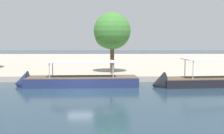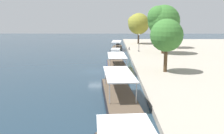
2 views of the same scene
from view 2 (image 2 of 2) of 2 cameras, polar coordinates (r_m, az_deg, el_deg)
The scene contains 11 objects.
ground_plane at distance 42.25m, azimuth -3.71°, elevation -1.03°, with size 220.00×220.00×0.00m, color #1E3342.
tour_boat_0 at distance 71.59m, azimuth 1.10°, elevation 4.21°, with size 13.29×3.52×3.60m.
motor_yacht_1 at distance 56.86m, azimuth 0.89°, elevation 2.71°, with size 9.00×3.04×4.19m.
tour_boat_2 at distance 43.22m, azimuth 1.01°, elevation -0.16°, with size 13.76×3.79×3.96m.
tour_boat_3 at distance 28.27m, azimuth 1.29°, elevation -6.37°, with size 14.44×4.37×4.30m.
mooring_bollard_0 at distance 65.71m, azimuth 3.95°, elevation 4.27°, with size 0.28×0.28×0.79m.
lamp_post at distance 62.69m, azimuth 6.21°, elevation 5.76°, with size 0.34×0.34×4.43m.
tree_1 at distance 82.70m, azimuth 6.03°, elevation 9.95°, with size 6.91×6.92×9.96m.
tree_2 at distance 38.97m, azimuth 12.24°, elevation 6.85°, with size 5.01×5.01×8.16m.
tree_3 at distance 59.68m, azimuth 11.49°, elevation 10.44°, with size 7.44×7.64×11.31m.
tree_4 at distance 71.91m, azimuth 12.81°, elevation 10.90°, with size 6.11×6.09×11.26m.
Camera 2 is at (41.20, 3.11, 8.81)m, focal length 39.80 mm.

